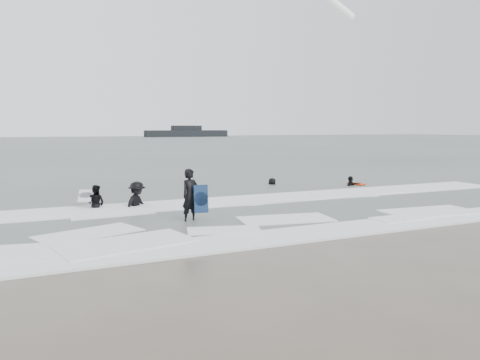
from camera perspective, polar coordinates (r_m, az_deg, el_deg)
name	(u,v)px	position (r m, az deg, el deg)	size (l,w,h in m)	color
ground	(303,230)	(15.20, 7.74, -6.06)	(320.00, 320.00, 0.00)	brown
sea	(77,145)	(92.99, -19.23, 4.10)	(320.00, 320.00, 0.00)	#47544C
surfer_centre	(191,222)	(16.33, -6.02, -5.16)	(0.69, 0.45, 1.89)	black
surfer_wading	(96,209)	(19.75, -17.13, -3.39)	(0.74, 0.58, 1.53)	black
surfer_breaker	(137,208)	(19.61, -12.42, -3.33)	(1.25, 0.72, 1.93)	black
surfer_right_near	(351,186)	(26.76, 13.33, -0.77)	(1.02, 0.42, 1.73)	black
surfer_right_far	(272,185)	(26.61, 3.95, -0.65)	(0.77, 0.50, 1.57)	black
surf_foam	(253,210)	(18.38, 1.65, -3.70)	(30.03, 9.06, 0.09)	white
bodyboards	(233,191)	(20.41, -0.89, -1.38)	(15.49, 6.93, 1.25)	#0E2242
vessel_horizon	(187,133)	(162.54, -6.54, 5.75)	(28.43, 5.08, 3.86)	black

